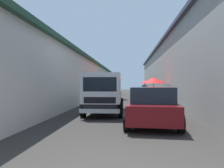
# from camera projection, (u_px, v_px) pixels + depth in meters

# --- Properties ---
(ground) EXTENTS (90.00, 90.00, 0.00)m
(ground) POSITION_uv_depth(u_px,v_px,m) (126.00, 104.00, 16.82)
(ground) COLOR #33302D
(building_left_whitewash) EXTENTS (49.80, 7.50, 3.96)m
(building_left_whitewash) POSITION_uv_depth(u_px,v_px,m) (53.00, 80.00, 19.62)
(building_left_whitewash) COLOR beige
(building_left_whitewash) RESTS_ON ground
(building_right_concrete) EXTENTS (49.80, 7.50, 5.68)m
(building_right_concrete) POSITION_uv_depth(u_px,v_px,m) (205.00, 69.00, 18.52)
(building_right_concrete) COLOR gray
(building_right_concrete) RESTS_ON ground
(fruit_stall_near_right) EXTENTS (2.15, 2.15, 2.18)m
(fruit_stall_near_right) POSITION_uv_depth(u_px,v_px,m) (154.00, 84.00, 17.06)
(fruit_stall_near_right) COLOR #9E9EA3
(fruit_stall_near_right) RESTS_ON ground
(fruit_stall_mid_lane) EXTENTS (2.46, 2.46, 2.47)m
(fruit_stall_mid_lane) POSITION_uv_depth(u_px,v_px,m) (112.00, 81.00, 21.61)
(fruit_stall_mid_lane) COLOR #9E9EA3
(fruit_stall_mid_lane) RESTS_ON ground
(fruit_stall_far_right) EXTENTS (2.11, 2.11, 2.17)m
(fruit_stall_far_right) POSITION_uv_depth(u_px,v_px,m) (100.00, 84.00, 18.42)
(fruit_stall_far_right) COLOR #9E9EA3
(fruit_stall_far_right) RESTS_ON ground
(hatchback_car) EXTENTS (4.03, 2.16, 1.45)m
(hatchback_car) POSITION_uv_depth(u_px,v_px,m) (152.00, 106.00, 8.15)
(hatchback_car) COLOR #600F14
(hatchback_car) RESTS_ON ground
(delivery_truck) EXTENTS (4.95, 2.04, 2.08)m
(delivery_truck) POSITION_uv_depth(u_px,v_px,m) (103.00, 95.00, 10.62)
(delivery_truck) COLOR black
(delivery_truck) RESTS_ON ground
(vendor_by_crates) EXTENTS (0.48, 0.51, 1.68)m
(vendor_by_crates) POSITION_uv_depth(u_px,v_px,m) (144.00, 90.00, 21.13)
(vendor_by_crates) COLOR #665B4C
(vendor_by_crates) RESTS_ON ground
(parked_scooter) EXTENTS (1.69, 0.40, 1.14)m
(parked_scooter) POSITION_uv_depth(u_px,v_px,m) (151.00, 96.00, 19.04)
(parked_scooter) COLOR black
(parked_scooter) RESTS_ON ground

